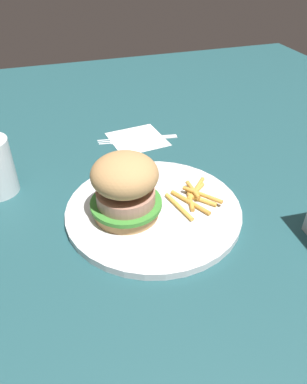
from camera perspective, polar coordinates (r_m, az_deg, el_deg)
name	(u,v)px	position (r m, az deg, el deg)	size (l,w,h in m)	color
ground_plane	(133,205)	(0.61, -3.24, -2.05)	(1.60, 1.60, 0.00)	#1E474C
plate	(154,210)	(0.59, 0.00, -2.83)	(0.28, 0.28, 0.01)	silver
sandwich	(125,187)	(0.54, -4.41, 0.81)	(0.11, 0.11, 0.10)	tan
fries_pile	(193,197)	(0.60, 6.17, -0.78)	(0.08, 0.10, 0.01)	gold
napkin	(137,139)	(0.80, -2.52, 8.21)	(0.11, 0.11, 0.00)	white
fork	(137,138)	(0.80, -2.64, 8.36)	(0.17, 0.04, 0.00)	silver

